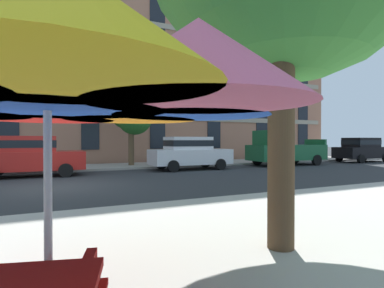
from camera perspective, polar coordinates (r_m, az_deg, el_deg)
name	(u,v)px	position (r m, az deg, el deg)	size (l,w,h in m)	color
ground_plane	(56,187)	(11.64, -23.86, -7.26)	(120.00, 120.00, 0.00)	#2D3033
sidewalk_far	(52,169)	(18.40, -24.38, -4.16)	(56.00, 3.60, 0.12)	#9E998E
apartment_building	(50,37)	(27.70, -24.76, 17.43)	(44.99, 12.08, 19.20)	#A87056
sedan_red	(30,155)	(15.26, -27.77, -1.82)	(4.40, 1.98, 1.78)	#B21E19
sedan_white	(190,152)	(16.79, -0.45, -1.51)	(4.40, 1.98, 1.78)	silver
pickup_green	(284,149)	(20.46, 16.59, -0.93)	(5.10, 2.12, 2.20)	#195933
sedan_black	(362,149)	(25.99, 28.84, -0.82)	(4.40, 1.98, 1.78)	black
street_tree_middle	(132,114)	(18.69, -10.97, 5.39)	(2.46, 2.25, 4.22)	brown
patio_umbrella	(47,74)	(2.58, -25.13, 11.63)	(3.77, 3.77, 2.43)	silver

